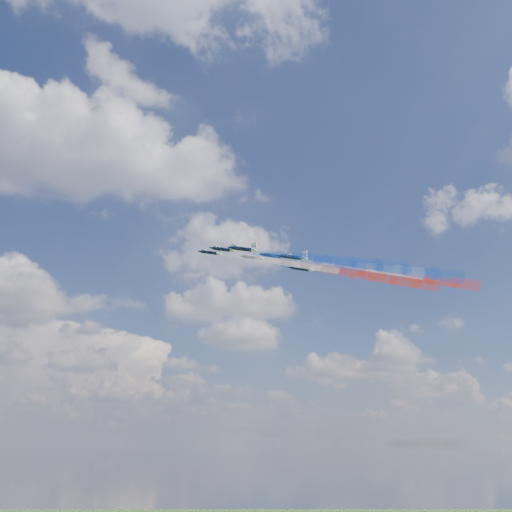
{
  "coord_description": "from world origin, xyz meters",
  "views": [
    {
      "loc": [
        -18.83,
        -159.7,
        110.54
      ],
      "look_at": [
        14.01,
        5.53,
        167.36
      ],
      "focal_mm": 39.21,
      "sensor_mm": 36.0,
      "label": 1
    }
  ],
  "objects": [
    {
      "name": "trail_inner_right",
      "position": [
        33.93,
        1.39,
        163.94
      ],
      "size": [
        33.68,
        29.13,
        14.75
      ],
      "primitive_type": null,
      "rotation": [
        0.27,
        -0.12,
        0.85
      ],
      "color": "red"
    },
    {
      "name": "jet_outer_right",
      "position": [
        32.16,
        16.61,
        167.56
      ],
      "size": [
        13.68,
        13.45,
        6.43
      ],
      "primitive_type": null,
      "rotation": [
        0.27,
        -0.12,
        0.85
      ],
      "color": "black"
    },
    {
      "name": "trail_outer_right",
      "position": [
        51.08,
        0.95,
        160.84
      ],
      "size": [
        33.68,
        29.13,
        14.75
      ],
      "primitive_type": null,
      "rotation": [
        0.27,
        -0.12,
        0.85
      ],
      "color": "red"
    },
    {
      "name": "trail_center_third",
      "position": [
        37.31,
        -15.58,
        159.2
      ],
      "size": [
        33.68,
        29.13,
        14.75
      ],
      "primitive_type": null,
      "rotation": [
        0.27,
        -0.12,
        0.85
      ],
      "color": "white"
    },
    {
      "name": "trail_outer_left",
      "position": [
        25.26,
        -29.77,
        155.73
      ],
      "size": [
        33.68,
        29.13,
        14.75
      ],
      "primitive_type": null,
      "rotation": [
        0.27,
        -0.12,
        0.85
      ],
      "color": "blue"
    },
    {
      "name": "trail_rear_left",
      "position": [
        39.41,
        -30.89,
        153.86
      ],
      "size": [
        33.68,
        29.13,
        14.75
      ],
      "primitive_type": null,
      "rotation": [
        0.27,
        -0.12,
        0.85
      ],
      "color": "blue"
    },
    {
      "name": "trail_lead",
      "position": [
        19.43,
        0.92,
        164.65
      ],
      "size": [
        33.68,
        29.13,
        14.75
      ],
      "primitive_type": null,
      "rotation": [
        0.27,
        -0.12,
        0.85
      ],
      "color": "white"
    },
    {
      "name": "jet_rear_right",
      "position": [
        36.43,
        2.32,
        164.16
      ],
      "size": [
        13.68,
        13.45,
        6.43
      ],
      "primitive_type": null,
      "rotation": [
        0.27,
        -0.12,
        0.85
      ],
      "color": "black"
    },
    {
      "name": "trail_rear_right",
      "position": [
        55.34,
        -13.34,
        157.43
      ],
      "size": [
        33.68,
        29.13,
        14.75
      ],
      "primitive_type": null,
      "rotation": [
        0.27,
        -0.12,
        0.85
      ],
      "color": "red"
    },
    {
      "name": "jet_outer_left",
      "position": [
        6.34,
        -14.11,
        162.46
      ],
      "size": [
        13.68,
        13.45,
        6.43
      ],
      "primitive_type": null,
      "rotation": [
        0.27,
        -0.12,
        0.85
      ],
      "color": "black"
    },
    {
      "name": "jet_center_third",
      "position": [
        18.39,
        0.08,
        165.92
      ],
      "size": [
        13.68,
        13.45,
        6.43
      ],
      "primitive_type": null,
      "rotation": [
        0.27,
        -0.12,
        0.85
      ],
      "color": "black"
    },
    {
      "name": "jet_rear_left",
      "position": [
        20.49,
        -15.23,
        160.59
      ],
      "size": [
        13.68,
        13.45,
        6.43
      ],
      "primitive_type": null,
      "rotation": [
        0.27,
        -0.12,
        0.85
      ],
      "color": "black"
    },
    {
      "name": "trail_inner_left",
      "position": [
        21.75,
        -13.37,
        161.04
      ],
      "size": [
        33.68,
        29.13,
        14.75
      ],
      "primitive_type": null,
      "rotation": [
        0.27,
        -0.12,
        0.85
      ],
      "color": "blue"
    },
    {
      "name": "jet_inner_left",
      "position": [
        2.83,
        2.29,
        167.76
      ],
      "size": [
        13.68,
        13.45,
        6.43
      ],
      "primitive_type": null,
      "rotation": [
        0.27,
        -0.12,
        0.85
      ],
      "color": "black"
    },
    {
      "name": "jet_inner_right",
      "position": [
        15.01,
        17.05,
        170.67
      ],
      "size": [
        13.68,
        13.45,
        6.43
      ],
      "primitive_type": null,
      "rotation": [
        0.27,
        -0.12,
        0.85
      ],
      "color": "black"
    },
    {
      "name": "jet_lead",
      "position": [
        0.51,
        16.58,
        171.37
      ],
      "size": [
        13.68,
        13.45,
        6.43
      ],
      "primitive_type": null,
      "rotation": [
        0.27,
        -0.12,
        0.85
      ],
      "color": "black"
    }
  ]
}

